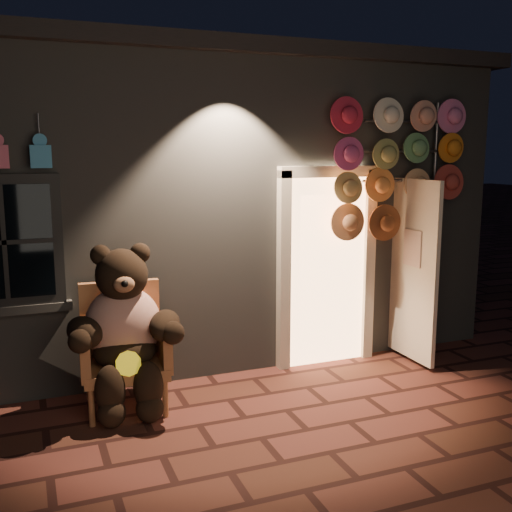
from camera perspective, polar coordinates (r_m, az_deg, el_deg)
ground at (r=5.19m, az=0.57°, el=-16.97°), size 60.00×60.00×0.00m
shop_building at (r=8.47m, az=-9.59°, el=5.71°), size 7.30×5.95×3.51m
wicker_armchair at (r=5.74m, az=-12.53°, el=-8.38°), size 0.83×0.75×1.13m
teddy_bear at (r=5.54m, az=-12.44°, el=-6.83°), size 1.10×0.88×1.52m
hat_rack at (r=6.75m, az=13.31°, el=8.64°), size 1.68×0.22×2.90m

